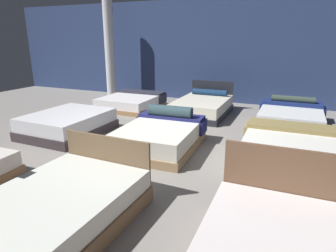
{
  "coord_description": "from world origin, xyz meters",
  "views": [
    {
      "loc": [
        2.36,
        -4.98,
        2.17
      ],
      "look_at": [
        0.03,
        0.42,
        0.39
      ],
      "focal_mm": 30.91,
      "sensor_mm": 36.0,
      "label": 1
    }
  ],
  "objects": [
    {
      "name": "ground_plane",
      "position": [
        0.0,
        0.0,
        -0.01
      ],
      "size": [
        18.0,
        18.0,
        0.02
      ],
      "primitive_type": "cube",
      "color": "gray"
    },
    {
      "name": "bed_6",
      "position": [
        -2.4,
        3.06,
        0.2
      ],
      "size": [
        1.72,
        1.95,
        0.45
      ],
      "rotation": [
        0.0,
        0.0,
        -0.0
      ],
      "color": "#956E45",
      "rests_on": "ground_plane"
    },
    {
      "name": "bed_5",
      "position": [
        2.44,
        0.2,
        0.26
      ],
      "size": [
        1.72,
        2.11,
        0.57
      ],
      "rotation": [
        0.0,
        0.0,
        0.01
      ],
      "color": "brown",
      "rests_on": "ground_plane"
    },
    {
      "name": "bed_7",
      "position": [
        -0.01,
        3.11,
        0.24
      ],
      "size": [
        1.45,
        2.17,
        0.88
      ],
      "rotation": [
        0.0,
        0.0,
        -0.0
      ],
      "color": "black",
      "rests_on": "ground_plane"
    },
    {
      "name": "showroom_back_wall",
      "position": [
        0.0,
        5.2,
        1.75
      ],
      "size": [
        18.0,
        0.06,
        3.5
      ],
      "primitive_type": "cube",
      "color": "navy",
      "rests_on": "ground_plane"
    },
    {
      "name": "bed_1",
      "position": [
        -0.04,
        -2.75,
        0.23
      ],
      "size": [
        1.58,
        2.15,
        0.84
      ],
      "rotation": [
        0.0,
        0.0,
        -0.03
      ],
      "color": "brown",
      "rests_on": "ground_plane"
    },
    {
      "name": "bed_3",
      "position": [
        -2.4,
        0.09,
        0.25
      ],
      "size": [
        1.6,
        1.94,
        0.51
      ],
      "rotation": [
        0.0,
        0.0,
        -0.02
      ],
      "color": "#31292C",
      "rests_on": "ground_plane"
    },
    {
      "name": "bed_8",
      "position": [
        2.42,
        3.02,
        0.23
      ],
      "size": [
        1.69,
        1.95,
        0.65
      ],
      "rotation": [
        0.0,
        0.0,
        -0.01
      ],
      "color": "black",
      "rests_on": "ground_plane"
    },
    {
      "name": "bed_4",
      "position": [
        -0.01,
        0.13,
        0.26
      ],
      "size": [
        1.57,
        1.99,
        0.78
      ],
      "rotation": [
        0.0,
        0.0,
        0.04
      ],
      "color": "#927350",
      "rests_on": "ground_plane"
    },
    {
      "name": "support_pillar",
      "position": [
        -4.0,
        4.32,
        1.75
      ],
      "size": [
        0.36,
        0.36,
        3.5
      ],
      "primitive_type": "cylinder",
      "color": "silver",
      "rests_on": "ground_plane"
    }
  ]
}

